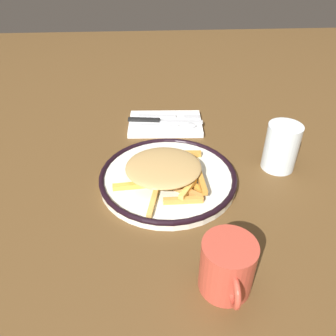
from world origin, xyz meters
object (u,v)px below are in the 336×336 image
fries_heap (165,169)px  water_glass (281,147)px  spoon (179,125)px  plate (168,177)px  napkin (165,124)px  fork (169,116)px  coffee_mug (227,267)px  knife (159,120)px

fries_heap → water_glass: water_glass is taller
fries_heap → spoon: fries_heap is taller
plate → napkin: size_ratio=1.49×
fork → coffee_mug: size_ratio=1.58×
plate → knife: 0.26m
fries_heap → coffee_mug: coffee_mug is taller
plate → fries_heap: fries_heap is taller
napkin → water_glass: 0.33m
water_glass → knife: bearing=-128.7°
fork → water_glass: (0.24, 0.24, 0.04)m
fries_heap → fork: fries_heap is taller
spoon → plate: bearing=-11.1°
coffee_mug → fries_heap: bearing=-163.3°
knife → spoon: 0.06m
napkin → water_glass: bearing=49.5°
coffee_mug → napkin: bearing=-173.1°
spoon → coffee_mug: size_ratio=1.37×
knife → coffee_mug: (0.53, 0.08, 0.03)m
plate → water_glass: bearing=98.6°
knife → water_glass: bearing=51.3°
spoon → napkin: bearing=-132.5°
napkin → fork: bearing=155.6°
plate → napkin: bearing=178.0°
fork → water_glass: 0.34m
fries_heap → water_glass: 0.27m
fork → spoon: (0.06, 0.02, 0.00)m
plate → fries_heap: (0.01, -0.01, 0.03)m
fork → knife: (0.02, -0.03, 0.00)m
fork → knife: knife is taller
plate → spoon: bearing=168.9°
fork → spoon: bearing=21.1°
coffee_mug → spoon: bearing=-176.7°
fork → coffee_mug: coffee_mug is taller
plate → water_glass: size_ratio=2.75×
coffee_mug → plate: bearing=-165.0°
spoon → water_glass: size_ratio=1.39×
water_glass → coffee_mug: water_glass is taller
plate → water_glass: 0.27m
spoon → knife: bearing=-122.5°
napkin → fries_heap: bearing=-3.2°
napkin → spoon: spoon is taller
fries_heap → napkin: (-0.26, 0.01, -0.03)m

